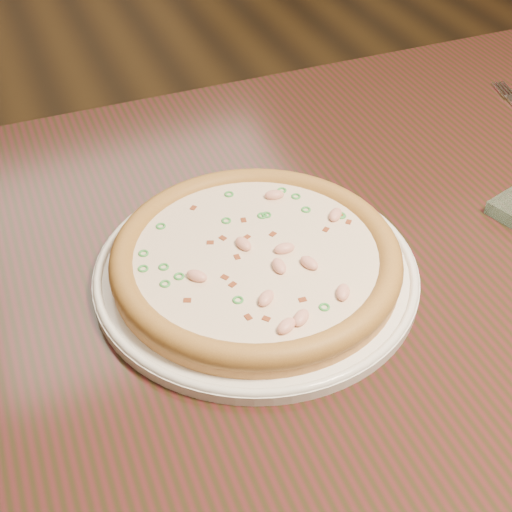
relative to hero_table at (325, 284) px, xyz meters
name	(u,v)px	position (x,y,z in m)	size (l,w,h in m)	color
ground	(403,404)	(0.33, 0.19, -0.65)	(9.00, 9.00, 0.00)	black
hero_table	(325,284)	(0.00, 0.00, 0.00)	(1.20, 0.80, 0.75)	black
plate	(256,270)	(-0.12, -0.05, 0.11)	(0.37, 0.37, 0.02)	white
pizza	(256,258)	(-0.12, -0.05, 0.13)	(0.33, 0.33, 0.03)	#BF8E40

